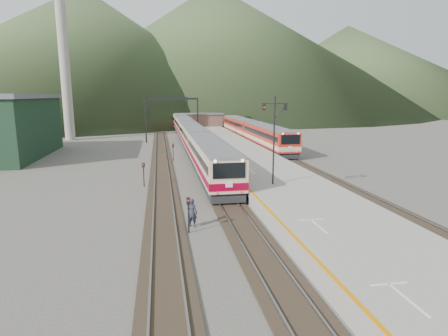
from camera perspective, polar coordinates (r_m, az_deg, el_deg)
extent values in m
plane|color=#47423D|center=(16.56, 10.16, -19.81)|extent=(400.00, 400.00, 0.00)
cube|color=black|center=(54.20, -4.27, 2.13)|extent=(2.60, 200.00, 0.12)
cube|color=slate|center=(54.12, -5.03, 2.21)|extent=(0.10, 200.00, 0.14)
cube|color=slate|center=(54.26, -3.51, 2.25)|extent=(0.10, 200.00, 0.14)
cube|color=black|center=(53.96, -9.56, 1.96)|extent=(2.60, 200.00, 0.12)
cube|color=slate|center=(53.95, -10.33, 2.04)|extent=(0.10, 200.00, 0.14)
cube|color=slate|center=(53.95, -8.80, 2.09)|extent=(0.10, 200.00, 0.14)
cube|color=black|center=(56.45, 7.44, 2.42)|extent=(2.60, 200.00, 0.12)
cube|color=slate|center=(56.23, 6.74, 2.51)|extent=(0.10, 200.00, 0.14)
cube|color=slate|center=(56.65, 8.14, 2.54)|extent=(0.10, 200.00, 0.14)
cube|color=gray|center=(53.00, 1.98, 2.43)|extent=(8.00, 100.00, 1.00)
cube|color=black|center=(68.49, -11.85, 7.10)|extent=(0.25, 0.25, 8.00)
cube|color=black|center=(68.80, -4.03, 7.33)|extent=(0.25, 0.25, 8.00)
cube|color=black|center=(68.35, -8.02, 10.41)|extent=(9.30, 0.22, 0.35)
cube|color=black|center=(93.44, -11.34, 8.12)|extent=(0.25, 0.25, 8.00)
cube|color=black|center=(93.66, -5.59, 8.29)|extent=(0.25, 0.25, 8.00)
cube|color=black|center=(93.33, -8.53, 10.54)|extent=(9.30, 0.22, 0.35)
cylinder|color=#9E998E|center=(77.46, -23.17, 15.05)|extent=(1.80, 1.80, 30.00)
cube|color=brown|center=(92.13, -3.10, 7.28)|extent=(9.00, 4.00, 2.80)
cube|color=slate|center=(92.04, -3.11, 8.24)|extent=(9.40, 4.40, 0.30)
cone|color=#324125|center=(207.41, -20.24, 16.37)|extent=(180.00, 180.00, 60.00)
cone|color=#324125|center=(247.53, -1.62, 17.80)|extent=(220.00, 220.00, 75.00)
cone|color=#324125|center=(251.76, 18.05, 14.31)|extent=(160.00, 160.00, 50.00)
cube|color=beige|center=(38.42, -2.03, 1.54)|extent=(3.06, 20.59, 3.74)
cube|color=beige|center=(59.21, -4.80, 4.87)|extent=(3.06, 20.59, 3.74)
cube|color=beige|center=(80.15, -6.13, 6.45)|extent=(3.06, 20.59, 3.74)
cube|color=beige|center=(101.16, -6.92, 7.38)|extent=(3.06, 20.59, 3.74)
cube|color=#B4281B|center=(58.85, 6.69, 4.79)|extent=(3.06, 20.56, 3.73)
cube|color=#B4281B|center=(79.19, 2.38, 6.45)|extent=(3.06, 20.56, 3.73)
cylinder|color=black|center=(31.56, 7.61, 4.10)|extent=(0.14, 0.14, 7.36)
cube|color=black|center=(31.34, 7.75, 9.70)|extent=(2.20, 0.18, 0.07)
cube|color=black|center=(31.14, 6.11, 9.17)|extent=(0.26, 0.19, 0.50)
cube|color=black|center=(31.59, 9.34, 9.12)|extent=(0.26, 0.19, 0.50)
cylinder|color=black|center=(23.47, -5.41, -7.50)|extent=(0.10, 0.10, 2.00)
cube|color=black|center=(23.15, -5.46, -5.03)|extent=(0.24, 0.18, 0.45)
cylinder|color=black|center=(49.09, -7.76, 2.23)|extent=(0.10, 0.10, 2.00)
cube|color=black|center=(48.94, -7.79, 3.45)|extent=(0.25, 0.21, 0.45)
cylinder|color=black|center=(35.75, -12.13, -1.22)|extent=(0.10, 0.10, 2.00)
cube|color=black|center=(35.55, -12.20, 0.44)|extent=(0.26, 0.23, 0.45)
imported|color=#232834|center=(24.54, -4.87, -6.80)|extent=(0.82, 0.72, 1.88)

